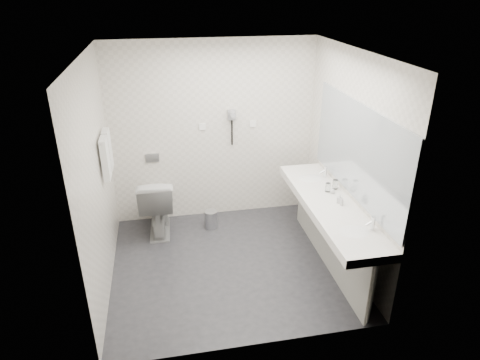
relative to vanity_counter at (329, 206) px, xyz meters
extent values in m
plane|color=#2A292F|center=(-1.12, 0.20, -0.80)|extent=(2.80, 2.80, 0.00)
plane|color=white|center=(-1.12, 0.20, 1.70)|extent=(2.80, 2.80, 0.00)
plane|color=silver|center=(-1.12, 1.50, 0.45)|extent=(2.80, 0.00, 2.80)
plane|color=silver|center=(-1.12, -1.10, 0.45)|extent=(2.80, 0.00, 2.80)
plane|color=silver|center=(-2.52, 0.20, 0.45)|extent=(0.00, 2.60, 2.60)
plane|color=silver|center=(0.27, 0.20, 0.45)|extent=(0.00, 2.60, 2.60)
cube|color=white|center=(0.00, 0.00, 0.00)|extent=(0.55, 2.20, 0.10)
cube|color=#9C9B94|center=(0.02, 0.00, -0.42)|extent=(0.03, 2.15, 0.75)
cylinder|color=silver|center=(0.05, -1.04, -0.42)|extent=(0.06, 0.06, 0.75)
cylinder|color=silver|center=(0.05, 1.04, -0.42)|extent=(0.06, 0.06, 0.75)
cube|color=#B2BCC6|center=(0.26, 0.00, 0.65)|extent=(0.02, 2.20, 1.05)
ellipsoid|color=white|center=(0.00, -0.65, 0.04)|extent=(0.40, 0.31, 0.05)
ellipsoid|color=white|center=(0.00, 0.65, 0.04)|extent=(0.40, 0.31, 0.05)
cylinder|color=silver|center=(0.19, -0.65, 0.12)|extent=(0.04, 0.04, 0.15)
cylinder|color=silver|center=(0.19, 0.65, 0.12)|extent=(0.04, 0.04, 0.15)
imported|color=beige|center=(0.10, -0.05, 0.11)|extent=(0.07, 0.07, 0.11)
imported|color=beige|center=(0.11, 0.20, 0.09)|extent=(0.08, 0.08, 0.08)
imported|color=beige|center=(0.10, -0.11, 0.10)|extent=(0.05, 0.05, 0.10)
cylinder|color=silver|center=(0.08, 0.25, 0.10)|extent=(0.07, 0.07, 0.11)
cylinder|color=silver|center=(0.19, 0.31, 0.11)|extent=(0.06, 0.06, 0.12)
imported|color=white|center=(-1.96, 1.16, -0.39)|extent=(0.49, 0.83, 0.82)
cube|color=#B2B5BA|center=(-1.98, 1.49, 0.15)|extent=(0.18, 0.02, 0.12)
cylinder|color=#B2B5BA|center=(-1.25, 1.08, -0.68)|extent=(0.22, 0.22, 0.24)
cylinder|color=#B2B5BA|center=(-1.25, 1.08, -0.55)|extent=(0.17, 0.17, 0.02)
cylinder|color=silver|center=(-2.47, 0.75, 0.75)|extent=(0.02, 0.62, 0.02)
cube|color=white|center=(-2.46, 0.61, 0.53)|extent=(0.07, 0.24, 0.48)
cube|color=white|center=(-2.46, 0.89, 0.53)|extent=(0.07, 0.24, 0.48)
cube|color=#96979C|center=(-0.88, 1.47, 0.70)|extent=(0.10, 0.04, 0.14)
cylinder|color=#96979C|center=(-0.88, 1.40, 0.73)|extent=(0.08, 0.14, 0.08)
cylinder|color=black|center=(-0.88, 1.46, 0.45)|extent=(0.02, 0.02, 0.35)
cube|color=white|center=(-1.27, 1.49, 0.55)|extent=(0.09, 0.02, 0.09)
cube|color=white|center=(-0.57, 1.49, 0.55)|extent=(0.09, 0.02, 0.09)
camera|label=1|loc=(-1.81, -4.01, 2.33)|focal=31.75mm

